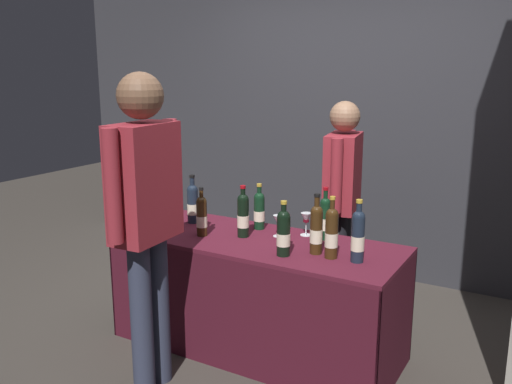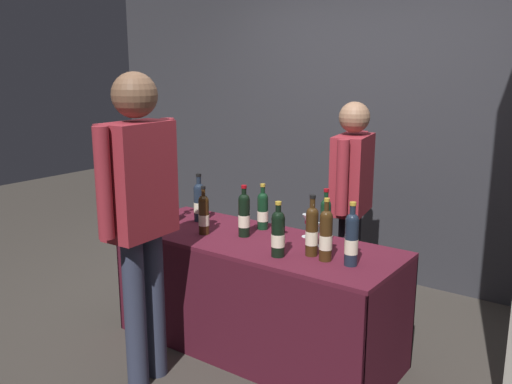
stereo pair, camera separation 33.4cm
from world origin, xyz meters
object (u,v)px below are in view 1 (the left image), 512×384
at_px(display_bottle_0, 325,218).
at_px(wine_glass_near_taster, 306,219).
at_px(flower_vase, 164,208).
at_px(tasting_table, 256,273).
at_px(featured_wine_bottle, 283,232).
at_px(wine_glass_near_vendor, 316,228).
at_px(wine_glass_mid, 278,221).
at_px(taster_foreground_right, 145,206).
at_px(vendor_presenter, 342,190).

relative_size(display_bottle_0, wine_glass_near_taster, 2.26).
xyz_separation_m(wine_glass_near_taster, flower_vase, (-0.94, -0.24, 0.00)).
height_order(tasting_table, featured_wine_bottle, featured_wine_bottle).
xyz_separation_m(wine_glass_near_vendor, wine_glass_mid, (-0.27, 0.02, 0.00)).
relative_size(tasting_table, display_bottle_0, 5.50).
height_order(wine_glass_near_vendor, taster_foreground_right, taster_foreground_right).
height_order(featured_wine_bottle, vendor_presenter, vendor_presenter).
bearing_deg(tasting_table, featured_wine_bottle, -32.33).
bearing_deg(wine_glass_near_taster, wine_glass_near_vendor, -44.61).
bearing_deg(flower_vase, display_bottle_0, 11.50).
bearing_deg(wine_glass_near_vendor, flower_vase, -174.09).
bearing_deg(taster_foreground_right, featured_wine_bottle, -51.58).
bearing_deg(vendor_presenter, wine_glass_near_vendor, -2.01).
bearing_deg(flower_vase, wine_glass_near_taster, 14.01).
bearing_deg(tasting_table, wine_glass_near_vendor, 16.13).
height_order(wine_glass_mid, taster_foreground_right, taster_foreground_right).
bearing_deg(vendor_presenter, flower_vase, -61.25).
distance_m(display_bottle_0, wine_glass_mid, 0.29).
xyz_separation_m(vendor_presenter, taster_foreground_right, (-0.53, -1.47, 0.14)).
height_order(tasting_table, wine_glass_near_taster, wine_glass_near_taster).
height_order(wine_glass_near_vendor, wine_glass_mid, wine_glass_near_vendor).
relative_size(wine_glass_near_vendor, vendor_presenter, 0.09).
xyz_separation_m(wine_glass_near_vendor, vendor_presenter, (-0.11, 0.69, 0.09)).
bearing_deg(wine_glass_near_taster, display_bottle_0, -6.90).
xyz_separation_m(wine_glass_mid, wine_glass_near_taster, (0.14, 0.11, 0.00)).
distance_m(wine_glass_mid, taster_foreground_right, 0.91).
relative_size(featured_wine_bottle, wine_glass_mid, 2.31).
xyz_separation_m(tasting_table, wine_glass_near_vendor, (0.36, 0.10, 0.32)).
height_order(tasting_table, display_bottle_0, display_bottle_0).
distance_m(wine_glass_mid, vendor_presenter, 0.70).
bearing_deg(display_bottle_0, flower_vase, -168.50).
relative_size(featured_wine_bottle, wine_glass_near_vendor, 2.27).
bearing_deg(vendor_presenter, wine_glass_mid, -24.38).
bearing_deg(display_bottle_0, featured_wine_bottle, -102.26).
relative_size(wine_glass_near_vendor, taster_foreground_right, 0.08).
bearing_deg(featured_wine_bottle, wine_glass_mid, 122.86).
relative_size(wine_glass_near_taster, vendor_presenter, 0.09).
distance_m(featured_wine_bottle, wine_glass_near_taster, 0.41).
relative_size(wine_glass_near_taster, flower_vase, 0.38).
xyz_separation_m(tasting_table, flower_vase, (-0.71, -0.01, 0.33)).
bearing_deg(wine_glass_mid, flower_vase, -171.06).
height_order(display_bottle_0, vendor_presenter, vendor_presenter).
xyz_separation_m(wine_glass_near_vendor, flower_vase, (-1.07, -0.11, 0.01)).
bearing_deg(taster_foreground_right, flower_vase, 29.68).
distance_m(tasting_table, flower_vase, 0.78).
bearing_deg(wine_glass_near_vendor, featured_wine_bottle, -105.36).
bearing_deg(flower_vase, taster_foreground_right, -57.36).
xyz_separation_m(display_bottle_0, flower_vase, (-1.08, -0.22, -0.03)).
distance_m(tasting_table, featured_wine_bottle, 0.49).
bearing_deg(featured_wine_bottle, display_bottle_0, 77.74).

